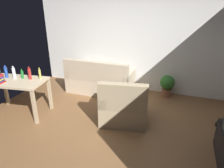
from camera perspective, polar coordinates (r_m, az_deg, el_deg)
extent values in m
cube|color=brown|center=(3.90, -3.99, -12.86)|extent=(5.20, 4.40, 0.02)
cube|color=white|center=(5.35, 5.35, 12.69)|extent=(5.20, 0.10, 2.70)
cube|color=beige|center=(5.36, -3.29, -0.03)|extent=(1.70, 0.84, 0.40)
cube|color=#C0AD91|center=(4.91, -4.96, 3.53)|extent=(1.70, 0.16, 0.52)
cube|color=#C8B597|center=(5.01, 4.75, 2.11)|extent=(0.16, 0.84, 0.22)
cube|color=#C8B597|center=(5.59, -10.65, 3.94)|extent=(0.16, 0.84, 0.22)
cylinder|color=black|center=(4.49, 29.22, -10.46)|extent=(0.26, 0.26, 0.03)
cube|color=#C6B28E|center=(4.54, -26.10, 0.72)|extent=(1.29, 0.87, 0.04)
cube|color=tan|center=(4.15, -21.47, -6.26)|extent=(0.07, 0.07, 0.72)
cube|color=tan|center=(5.23, -28.35, -1.51)|extent=(0.07, 0.07, 0.72)
cube|color=tan|center=(4.62, -17.49, -2.75)|extent=(0.07, 0.07, 0.72)
cylinder|color=brown|center=(5.26, 15.39, -2.39)|extent=(0.24, 0.24, 0.22)
sphere|color=#2D6B28|center=(5.15, 15.71, 0.44)|extent=(0.36, 0.36, 0.36)
cube|color=tan|center=(4.09, 3.47, -7.58)|extent=(1.04, 1.00, 0.40)
cube|color=tan|center=(3.57, 3.10, -3.87)|extent=(0.91, 0.33, 0.52)
cube|color=tan|center=(3.93, 8.96, -3.99)|extent=(0.32, 0.86, 0.22)
cube|color=tan|center=(3.99, -1.73, -3.31)|extent=(0.32, 0.86, 0.22)
cylinder|color=#2347A3|center=(4.75, -28.25, 2.96)|extent=(0.07, 0.07, 0.23)
cylinder|color=#2347A3|center=(4.71, -28.55, 4.51)|extent=(0.03, 0.03, 0.04)
cylinder|color=silver|center=(4.62, -26.44, 2.80)|extent=(0.06, 0.06, 0.23)
cylinder|color=silver|center=(4.58, -26.73, 4.39)|extent=(0.03, 0.03, 0.04)
cylinder|color=#1E722D|center=(4.55, -24.45, 2.45)|extent=(0.05, 0.05, 0.17)
cylinder|color=#1E722D|center=(4.52, -24.66, 3.67)|extent=(0.02, 0.02, 0.04)
cylinder|color=#AD2323|center=(4.44, -22.67, 2.69)|extent=(0.06, 0.06, 0.23)
cylinder|color=#AD2323|center=(4.40, -22.93, 4.33)|extent=(0.03, 0.03, 0.04)
cylinder|color=#BCB24C|center=(4.41, -20.10, 2.73)|extent=(0.05, 0.05, 0.20)
cylinder|color=#BCB24C|center=(4.38, -20.30, 4.18)|extent=(0.02, 0.02, 0.04)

